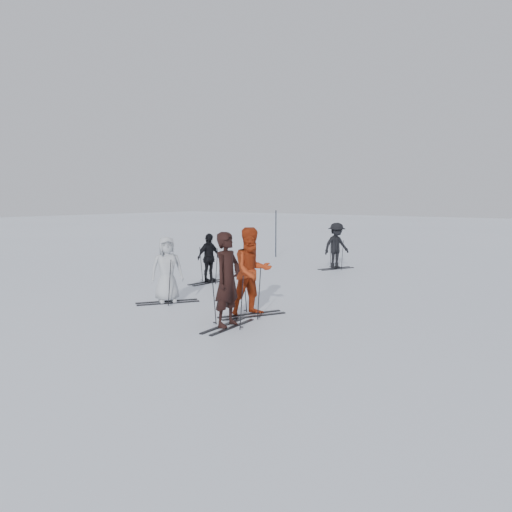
{
  "coord_description": "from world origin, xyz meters",
  "views": [
    {
      "loc": [
        8.84,
        -10.65,
        2.73
      ],
      "look_at": [
        0.0,
        1.0,
        1.0
      ],
      "focal_mm": 35.0,
      "sensor_mm": 36.0,
      "label": 1
    }
  ],
  "objects": [
    {
      "name": "ground",
      "position": [
        0.0,
        0.0,
        0.0
      ],
      "size": [
        120.0,
        120.0,
        0.0
      ],
      "primitive_type": "plane",
      "color": "silver",
      "rests_on": "ground"
    },
    {
      "name": "skis_grey",
      "position": [
        -0.7,
        -1.89,
        0.61
      ],
      "size": [
        1.87,
        1.65,
        1.21
      ],
      "primitive_type": null,
      "rotation": [
        0.0,
        0.0,
        0.99
      ],
      "color": "black",
      "rests_on": "ground"
    },
    {
      "name": "skier_uphill_far",
      "position": [
        -0.15,
        6.28,
        0.87
      ],
      "size": [
        1.02,
        1.28,
        1.73
      ],
      "primitive_type": "imported",
      "rotation": [
        0.0,
        0.0,
        1.19
      ],
      "color": "black",
      "rests_on": "ground"
    },
    {
      "name": "skier_uphill_left",
      "position": [
        -1.92,
        1.03,
        0.78
      ],
      "size": [
        0.44,
        0.94,
        1.55
      ],
      "primitive_type": "imported",
      "rotation": [
        0.0,
        0.0,
        1.5
      ],
      "color": "black",
      "rests_on": "ground"
    },
    {
      "name": "skier_near_dark",
      "position": [
        2.14,
        -2.81,
        0.99
      ],
      "size": [
        0.54,
        0.76,
        1.98
      ],
      "primitive_type": "imported",
      "rotation": [
        0.0,
        0.0,
        1.66
      ],
      "color": "black",
      "rests_on": "ground"
    },
    {
      "name": "skier_red",
      "position": [
        1.93,
        -1.7,
        1.01
      ],
      "size": [
        1.12,
        1.22,
        2.02
      ],
      "primitive_type": "imported",
      "rotation": [
        0.0,
        0.0,
        1.11
      ],
      "color": "#A63312",
      "rests_on": "ground"
    },
    {
      "name": "skis_near_dark",
      "position": [
        2.14,
        -2.81,
        0.58
      ],
      "size": [
        1.65,
        0.98,
        1.16
      ],
      "primitive_type": null,
      "rotation": [
        0.0,
        0.0,
        1.66
      ],
      "color": "black",
      "rests_on": "ground"
    },
    {
      "name": "skis_uphill_left",
      "position": [
        -1.92,
        1.03,
        0.58
      ],
      "size": [
        1.66,
        0.96,
        1.17
      ],
      "primitive_type": null,
      "rotation": [
        0.0,
        0.0,
        1.5
      ],
      "color": "black",
      "rests_on": "ground"
    },
    {
      "name": "skis_uphill_far",
      "position": [
        -0.15,
        6.28,
        0.58
      ],
      "size": [
        1.79,
        1.37,
        1.16
      ],
      "primitive_type": null,
      "rotation": [
        0.0,
        0.0,
        1.19
      ],
      "color": "black",
      "rests_on": "ground"
    },
    {
      "name": "piste_marker",
      "position": [
        -4.18,
        8.01,
        1.07
      ],
      "size": [
        0.06,
        0.06,
        2.13
      ],
      "primitive_type": "cylinder",
      "rotation": [
        0.0,
        0.0,
        0.33
      ],
      "color": "black",
      "rests_on": "ground"
    },
    {
      "name": "skier_grey",
      "position": [
        -0.7,
        -1.89,
        0.85
      ],
      "size": [
        0.91,
        0.99,
        1.7
      ],
      "primitive_type": "imported",
      "rotation": [
        0.0,
        0.0,
        0.99
      ],
      "color": "#B1B7BC",
      "rests_on": "ground"
    },
    {
      "name": "skis_red",
      "position": [
        1.93,
        -1.7,
        0.6
      ],
      "size": [
        1.87,
        1.52,
        1.21
      ],
      "primitive_type": null,
      "rotation": [
        0.0,
        0.0,
        1.11
      ],
      "color": "black",
      "rests_on": "ground"
    }
  ]
}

